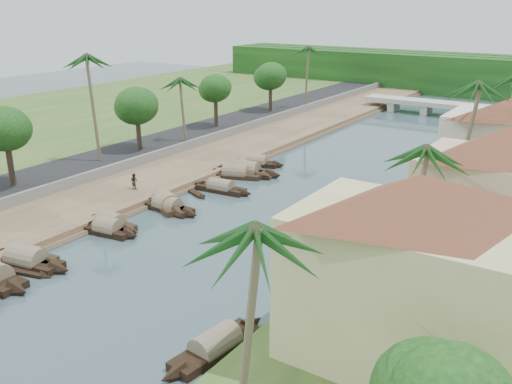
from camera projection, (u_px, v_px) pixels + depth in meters
The scene contains 36 objects.
ground at pixel (164, 274), 42.33m from camera, with size 220.00×220.00×0.00m, color #3B5159.
left_bank at pixel (177, 170), 66.35m from camera, with size 10.00×180.00×0.80m, color brown.
right_bank at pixel (492, 233), 48.10m from camera, with size 16.00×180.00×1.20m, color #355522.
road at pixel (124, 157), 70.67m from camera, with size 8.00×180.00×1.40m, color black.
retaining_wall at pixel (149, 157), 68.23m from camera, with size 0.40×180.00×1.10m, color #65645E.
treeline at pixel (483, 76), 120.20m from camera, with size 120.00×14.00×8.00m.
bridge at pixel (444, 106), 98.77m from camera, with size 28.00×4.00×2.40m.
building_near at pixel (412, 269), 28.83m from camera, with size 14.85×14.85×10.20m.
building_mid at pixel (499, 192), 41.05m from camera, with size 14.11×14.11×9.70m.
sampan_3 at pixel (27, 260), 43.49m from camera, with size 8.61×3.13×2.26m.
sampan_4 at pixel (29, 257), 44.09m from camera, with size 6.43×2.76×1.85m.
sampan_5 at pixel (108, 229), 49.39m from camera, with size 6.52×2.37×2.06m.
sampan_6 at pixel (111, 223), 50.65m from camera, with size 6.95×1.89×2.09m.
sampan_7 at pixel (168, 207), 54.79m from camera, with size 7.86×2.07×2.09m.
sampan_8 at pixel (166, 203), 55.58m from camera, with size 7.88×4.98×2.40m.
sampan_9 at pixel (221, 188), 60.16m from camera, with size 7.73×2.10×1.97m.
sampan_10 at pixel (235, 174), 65.01m from camera, with size 8.28×4.39×2.25m.
sampan_11 at pixel (244, 172), 65.72m from camera, with size 9.29×4.57×2.56m.
sampan_12 at pixel (248, 170), 66.61m from camera, with size 8.69×3.78×2.06m.
sampan_13 at pixel (256, 163), 69.44m from camera, with size 7.33×3.84×2.01m.
sampan_14 at pixel (215, 346), 32.79m from camera, with size 2.55×8.60×2.07m.
sampan_15 at pixel (332, 256), 44.23m from camera, with size 2.12×6.96×1.89m.
sampan_16 at pixel (403, 206), 54.95m from camera, with size 2.99×7.78×1.91m.
canoe_1 at pixel (23, 272), 42.35m from camera, with size 5.19×2.03×0.83m.
canoe_2 at pixel (194, 193), 59.64m from camera, with size 4.66×2.56×0.70m.
palm_0 at pixel (241, 231), 22.01m from camera, with size 3.20×3.20×11.41m.
palm_1 at pixel (419, 151), 36.51m from camera, with size 3.20×3.20×10.65m.
palm_2 at pixel (468, 87), 48.53m from camera, with size 3.20×3.20×12.88m.
palm_5 at pixel (90, 59), 62.97m from camera, with size 3.20×3.20×13.49m.
palm_6 at pixel (182, 81), 73.48m from camera, with size 3.20×3.20×9.63m.
palm_8 at pixel (307, 49), 96.48m from camera, with size 3.20×3.20×11.68m.
tree_2 at pixel (5, 130), 55.85m from camera, with size 5.10×5.10×7.96m.
tree_3 at pixel (137, 107), 70.25m from camera, with size 5.34×5.34×7.62m.
tree_4 at pixel (215, 89), 82.89m from camera, with size 4.60×4.60×7.49m.
tree_5 at pixel (271, 77), 94.88m from camera, with size 5.19×5.19×7.85m.
person_far at pixel (134, 181), 58.43m from camera, with size 0.81×0.63×1.66m, color #322C23.
Camera 1 is at (26.67, -28.11, 19.36)m, focal length 40.00 mm.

